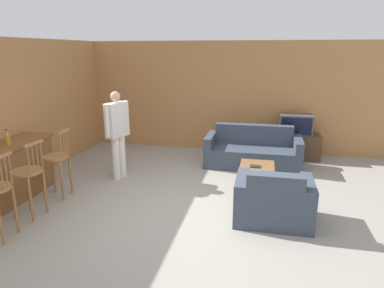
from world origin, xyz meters
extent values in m
plane|color=gray|center=(0.00, 0.00, 0.00)|extent=(24.00, 24.00, 0.00)
cube|color=#B27A47|center=(0.00, 3.69, 1.30)|extent=(9.40, 0.08, 2.60)
cube|color=#B27A47|center=(-3.30, 1.35, 1.30)|extent=(0.08, 8.69, 2.60)
cylinder|color=#996638|center=(-2.18, -0.93, 0.34)|extent=(0.04, 0.04, 0.68)
cylinder|color=#996638|center=(-2.16, -1.23, 0.34)|extent=(0.04, 0.04, 0.68)
cylinder|color=#996638|center=(-2.14, -0.95, 0.91)|extent=(0.02, 0.02, 0.39)
cylinder|color=#996638|center=(-2.14, -1.04, 0.91)|extent=(0.02, 0.02, 0.39)
cylinder|color=#996638|center=(-2.13, -1.12, 0.91)|extent=(0.02, 0.02, 0.39)
cube|color=#996638|center=(-2.14, -1.08, 1.13)|extent=(0.06, 0.37, 0.04)
cylinder|color=#996638|center=(-2.32, -0.46, 0.70)|extent=(0.46, 0.46, 0.04)
cylinder|color=#996638|center=(-2.46, -0.30, 0.34)|extent=(0.04, 0.04, 0.68)
cylinder|color=#996638|center=(-2.48, -0.60, 0.34)|extent=(0.04, 0.04, 0.68)
cylinder|color=#996638|center=(-2.16, -0.32, 0.34)|extent=(0.04, 0.04, 0.68)
cylinder|color=#996638|center=(-2.18, -0.62, 0.34)|extent=(0.04, 0.04, 0.68)
cylinder|color=#996638|center=(-2.13, -0.34, 0.91)|extent=(0.02, 0.02, 0.39)
cylinder|color=#996638|center=(-2.13, -0.43, 0.91)|extent=(0.02, 0.02, 0.39)
cylinder|color=#996638|center=(-2.14, -0.51, 0.91)|extent=(0.02, 0.02, 0.39)
cylinder|color=#996638|center=(-2.14, -0.60, 0.91)|extent=(0.02, 0.02, 0.39)
cube|color=#996638|center=(-2.14, -0.47, 1.13)|extent=(0.06, 0.37, 0.04)
cylinder|color=#996638|center=(-2.32, 0.26, 0.70)|extent=(0.47, 0.47, 0.04)
cylinder|color=#996638|center=(-2.49, 0.40, 0.34)|extent=(0.04, 0.04, 0.68)
cylinder|color=#996638|center=(-2.46, 0.10, 0.34)|extent=(0.04, 0.04, 0.68)
cylinder|color=#996638|center=(-2.18, 0.43, 0.34)|extent=(0.04, 0.04, 0.68)
cylinder|color=#996638|center=(-2.15, 0.12, 0.34)|extent=(0.04, 0.04, 0.68)
cylinder|color=#996638|center=(-2.15, 0.41, 0.91)|extent=(0.02, 0.02, 0.39)
cylinder|color=#996638|center=(-2.14, 0.32, 0.91)|extent=(0.02, 0.02, 0.39)
cylinder|color=#996638|center=(-2.13, 0.24, 0.91)|extent=(0.02, 0.02, 0.39)
cylinder|color=#996638|center=(-2.12, 0.15, 0.91)|extent=(0.02, 0.02, 0.39)
cube|color=#996638|center=(-2.14, 0.28, 1.13)|extent=(0.07, 0.37, 0.04)
cube|color=#384251|center=(0.80, 2.52, 0.20)|extent=(1.66, 0.86, 0.41)
cube|color=#384251|center=(0.80, 2.84, 0.62)|extent=(1.66, 0.22, 0.42)
cube|color=#384251|center=(-0.11, 2.52, 0.32)|extent=(0.16, 0.86, 0.64)
cube|color=#384251|center=(1.71, 2.52, 0.32)|extent=(0.16, 0.86, 0.64)
cube|color=#384251|center=(1.19, 0.16, 0.20)|extent=(0.76, 0.82, 0.41)
cube|color=#384251|center=(1.19, -0.14, 0.61)|extent=(0.76, 0.22, 0.40)
cube|color=#384251|center=(1.65, 0.16, 0.32)|extent=(0.16, 0.82, 0.63)
cube|color=#384251|center=(0.73, 0.16, 0.32)|extent=(0.16, 0.82, 0.63)
cube|color=brown|center=(0.92, 1.26, 0.39)|extent=(0.60, 0.93, 0.04)
cube|color=brown|center=(0.66, 0.84, 0.18)|extent=(0.06, 0.06, 0.37)
cube|color=brown|center=(1.18, 0.84, 0.18)|extent=(0.06, 0.06, 0.37)
cube|color=brown|center=(0.66, 1.69, 0.18)|extent=(0.06, 0.06, 0.37)
cube|color=brown|center=(1.18, 1.69, 0.18)|extent=(0.06, 0.06, 0.37)
cube|color=#513823|center=(1.70, 3.32, 0.27)|extent=(1.13, 0.54, 0.55)
cube|color=#4C4C4C|center=(1.70, 3.32, 0.77)|extent=(0.72, 0.41, 0.45)
cube|color=black|center=(1.70, 3.11, 0.77)|extent=(0.65, 0.01, 0.38)
cylinder|color=#B27A23|center=(-2.89, -0.08, 1.04)|extent=(0.07, 0.07, 0.17)
cone|color=#B27A23|center=(-2.89, -0.08, 1.16)|extent=(0.07, 0.07, 0.07)
cylinder|color=black|center=(-2.89, -0.08, 1.20)|extent=(0.03, 0.03, 0.02)
cube|color=black|center=(0.89, 1.30, 0.41)|extent=(0.18, 0.15, 0.02)
cylinder|color=silver|center=(-1.66, 1.39, 0.41)|extent=(0.15, 0.15, 0.81)
cylinder|color=silver|center=(-1.71, 1.23, 0.41)|extent=(0.15, 0.15, 0.81)
cube|color=beige|center=(-1.68, 1.31, 1.14)|extent=(0.32, 0.51, 0.64)
cylinder|color=beige|center=(-1.60, 1.56, 1.16)|extent=(0.10, 0.10, 0.59)
cylinder|color=beige|center=(-1.76, 1.06, 1.16)|extent=(0.10, 0.10, 0.59)
sphere|color=tan|center=(-1.68, 1.31, 1.57)|extent=(0.19, 0.19, 0.19)
camera|label=1|loc=(0.99, -4.50, 2.40)|focal=32.00mm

